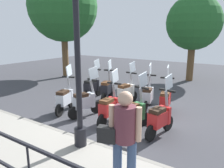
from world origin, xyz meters
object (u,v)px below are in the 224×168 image
Objects in this scene: scooter_near_0 at (160,118)px; scooter_near_4 at (65,98)px; pedestrian_with_bag at (123,134)px; scooter_far_0 at (165,99)px; scooter_far_4 at (92,86)px; scooter_near_1 at (134,113)px; scooter_near_2 at (109,107)px; lamp_post_near at (78,64)px; scooter_far_3 at (107,88)px; scooter_far_1 at (148,95)px; scooter_near_3 at (85,101)px; tree_distant at (194,23)px; scooter_far_2 at (126,91)px; tree_large at (63,7)px.

scooter_near_4 is at bearing 101.41° from scooter_near_0.
scooter_far_0 is (3.90, 0.74, -0.60)m from pedestrian_with_bag.
scooter_near_1 is at bearing -122.05° from scooter_far_4.
scooter_near_2 is 1.92m from scooter_far_0.
scooter_far_3 is (3.42, 1.66, -1.44)m from lamp_post_near.
scooter_near_4 is 1.00× the size of scooter_far_1.
scooter_near_3 is at bearing 37.26° from lamp_post_near.
lamp_post_near is at bearing 153.41° from scooter_far_0.
tree_distant reaches higher than scooter_far_2.
tree_large is 7.73m from scooter_far_1.
lamp_post_near reaches higher than scooter_near_0.
scooter_far_0 is 1.00× the size of scooter_far_4.
scooter_far_1 is (-2.56, -6.42, -3.47)m from tree_large.
scooter_far_0 is (1.63, -2.78, 0.00)m from scooter_near_4.
pedestrian_with_bag is at bearing -162.70° from scooter_near_0.
pedestrian_with_bag reaches higher than scooter_near_0.
tree_large is 3.84× the size of scooter_far_1.
scooter_far_1 is (1.70, -1.33, 0.00)m from scooter_near_3.
pedestrian_with_bag is 10.63m from tree_large.
scooter_near_3 is 1.00× the size of scooter_near_4.
scooter_far_0 is at bearing -12.87° from lamp_post_near.
pedestrian_with_bag is at bearing -130.15° from tree_large.
tree_distant is at bearing -33.29° from scooter_far_3.
tree_large reaches higher than scooter_far_4.
tree_distant is at bearing 6.26° from scooter_near_3.
pedestrian_with_bag is at bearing -158.49° from scooter_far_3.
scooter_near_2 is 2.24m from scooter_far_3.
scooter_far_3 is (4.11, 3.13, -0.60)m from pedestrian_with_bag.
scooter_near_3 is 1.00× the size of scooter_far_3.
tree_distant reaches higher than pedestrian_with_bag.
scooter_far_2 and scooter_far_4 have the same top height.
tree_large reaches higher than scooter_near_2.
scooter_near_4 is at bearing 114.55° from scooter_far_1.
scooter_near_0 is at bearing -34.78° from lamp_post_near.
scooter_near_0 is 1.00× the size of scooter_near_4.
pedestrian_with_bag is 9.87m from tree_distant.
tree_large is at bearing 70.18° from scooter_near_1.
scooter_near_4 is (-0.03, 1.71, 0.00)m from scooter_near_2.
tree_large is at bearing 66.66° from scooter_near_3.
tree_distant is 2.92× the size of scooter_far_1.
lamp_post_near is 2.62× the size of scooter_far_1.
tree_large is 7.02m from scooter_near_4.
scooter_near_2 is at bearing 20.07° from pedestrian_with_bag.
scooter_near_0 and scooter_far_0 have the same top height.
scooter_near_3 is at bearing 100.30° from scooter_near_1.
scooter_far_0 is (1.54, 0.43, 0.00)m from scooter_near_0.
scooter_near_3 is (0.04, 0.93, 0.00)m from scooter_near_2.
scooter_near_4 is 1.00× the size of scooter_far_0.
scooter_far_2 is at bearing 58.42° from scooter_near_0.
scooter_near_2 and scooter_far_1 have the same top height.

